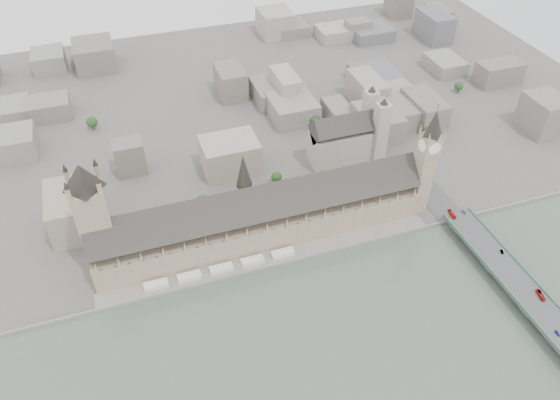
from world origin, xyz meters
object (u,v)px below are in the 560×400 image
object	(u,v)px
palace_of_westminster	(260,217)
red_bus_south	(541,295)
car_approach	(464,212)
red_bus_north	(452,214)
car_blue	(558,333)
car_silver	(502,252)
westminster_abbey	(348,139)
elizabeth_tower	(427,156)
victoria_tower	(93,215)
westminster_bridge	(509,278)

from	to	relation	value
palace_of_westminster	red_bus_south	distance (m)	214.10
palace_of_westminster	car_approach	size ratio (longest dim) A/B	55.69
palace_of_westminster	red_bus_north	distance (m)	160.32
car_blue	car_silver	world-z (taller)	car_blue
red_bus_north	palace_of_westminster	bearing A→B (deg)	170.16
westminster_abbey	car_blue	distance (m)	242.82
elizabeth_tower	victoria_tower	bearing A→B (deg)	176.04
palace_of_westminster	victoria_tower	distance (m)	126.41
palace_of_westminster	car_silver	world-z (taller)	palace_of_westminster
westminster_bridge	car_silver	world-z (taller)	car_silver
elizabeth_tower	westminster_abbey	distance (m)	96.91
palace_of_westminster	car_approach	xyz separation A→B (m)	(166.97, -37.60, -11.76)
palace_of_westminster	elizabeth_tower	bearing A→B (deg)	-4.85
car_blue	car_silver	bearing A→B (deg)	86.55
westminster_abbey	car_blue	size ratio (longest dim) A/B	14.76
palace_of_westminster	car_silver	distance (m)	190.18
red_bus_south	red_bus_north	bearing A→B (deg)	110.41
westminster_abbey	car_blue	xyz separation A→B (m)	(46.47, -237.92, -14.05)
red_bus_south	westminster_abbey	bearing A→B (deg)	118.40
palace_of_westminster	red_bus_south	xyz separation A→B (m)	(167.96, -132.31, -11.05)
victoria_tower	car_silver	world-z (taller)	victoria_tower
westminster_bridge	westminster_abbey	distance (m)	190.56
car_blue	red_bus_north	bearing A→B (deg)	95.95
elizabeth_tower	car_approach	size ratio (longest dim) A/B	22.59
palace_of_westminster	car_blue	distance (m)	226.62
car_silver	red_bus_south	bearing A→B (deg)	-71.96
car_blue	victoria_tower	bearing A→B (deg)	153.99
elizabeth_tower	car_approach	distance (m)	61.09
victoria_tower	car_blue	bearing A→B (deg)	-31.16
red_bus_north	car_approach	xyz separation A→B (m)	(11.34, -0.68, -0.79)
palace_of_westminster	victoria_tower	bearing A→B (deg)	177.04
palace_of_westminster	car_silver	xyz separation A→B (m)	(168.87, -86.69, -11.73)
westminster_abbey	car_approach	world-z (taller)	westminster_abbey
victoria_tower	car_approach	distance (m)	295.62
car_blue	car_silver	xyz separation A→B (m)	(11.47, 75.93, -0.06)
elizabeth_tower	westminster_abbey	xyz separation A→B (m)	(-27.08, 87.00, -33.01)
westminster_bridge	car_silver	bearing A→B (deg)	71.49
car_blue	car_approach	world-z (taller)	car_blue
red_bus_north	car_approach	distance (m)	11.39
red_bus_north	red_bus_south	world-z (taller)	red_bus_north
red_bus_south	westminster_bridge	bearing A→B (deg)	116.39
elizabeth_tower	victoria_tower	world-z (taller)	elizabeth_tower
palace_of_westminster	car_approach	world-z (taller)	palace_of_westminster
westminster_abbey	car_silver	bearing A→B (deg)	-70.32
westminster_bridge	car_approach	bearing A→B (deg)	85.92
elizabeth_tower	westminster_bridge	world-z (taller)	elizabeth_tower
palace_of_westminster	car_blue	bearing A→B (deg)	-45.93
victoria_tower	car_blue	distance (m)	329.47
car_silver	elizabeth_tower	bearing A→B (deg)	131.55
victoria_tower	red_bus_north	xyz separation A→B (m)	(277.62, -43.22, -43.48)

